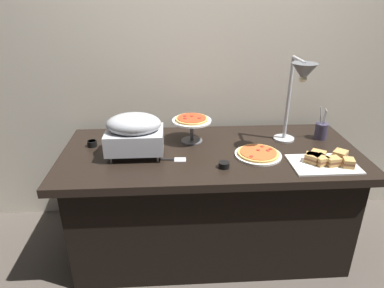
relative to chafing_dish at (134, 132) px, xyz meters
name	(u,v)px	position (x,y,z in m)	size (l,w,h in m)	color
ground_plane	(208,244)	(0.47, 0.03, -0.91)	(8.00, 8.00, 0.00)	#4C443D
back_wall	(204,66)	(0.47, 0.53, 0.29)	(4.40, 0.04, 2.40)	beige
buffet_table	(210,200)	(0.47, 0.03, -0.53)	(1.90, 0.84, 0.76)	black
chafing_dish	(134,132)	(0.00, 0.00, 0.00)	(0.35, 0.25, 0.27)	#B7BABF
heat_lamp	(300,81)	(1.00, 0.03, 0.29)	(0.15, 0.34, 0.57)	#B7BABF
pizza_plate_front	(258,154)	(0.76, -0.06, -0.14)	(0.29, 0.29, 0.03)	white
pizza_plate_center	(192,122)	(0.36, 0.19, -0.02)	(0.26, 0.26, 0.17)	#595B60
sandwich_platter	(325,160)	(1.13, -0.19, -0.13)	(0.38, 0.26, 0.06)	white
sauce_cup_near	(224,165)	(0.52, -0.20, -0.13)	(0.06, 0.06, 0.03)	black
sauce_cup_far	(92,143)	(-0.30, 0.15, -0.13)	(0.06, 0.06, 0.04)	black
utensil_holder	(321,131)	(1.25, 0.18, -0.10)	(0.08, 0.08, 0.23)	#383347
serving_spatula	(173,160)	(0.23, -0.08, -0.15)	(0.17, 0.06, 0.01)	#B7BABF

